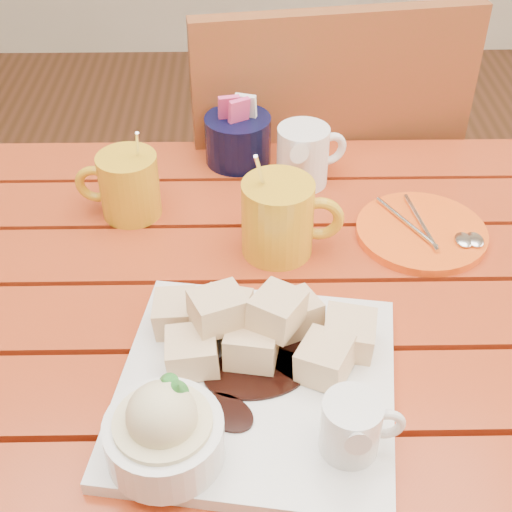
{
  "coord_description": "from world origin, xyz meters",
  "views": [
    {
      "loc": [
        0.01,
        -0.6,
        1.33
      ],
      "look_at": [
        0.02,
        0.02,
        0.82
      ],
      "focal_mm": 50.0,
      "sensor_mm": 36.0,
      "label": 1
    }
  ],
  "objects_px": {
    "table": "(241,376)",
    "coffee_mug_right": "(280,217)",
    "chair_far": "(310,203)",
    "orange_saucer": "(423,232)",
    "coffee_mug_left": "(127,184)",
    "dessert_plate": "(237,385)"
  },
  "relations": [
    {
      "from": "table",
      "to": "coffee_mug_right",
      "type": "bearing_deg",
      "value": 66.78
    },
    {
      "from": "chair_far",
      "to": "orange_saucer",
      "type": "bearing_deg",
      "value": 96.92
    },
    {
      "from": "orange_saucer",
      "to": "chair_far",
      "type": "distance_m",
      "value": 0.46
    },
    {
      "from": "coffee_mug_left",
      "to": "table",
      "type": "bearing_deg",
      "value": -48.53
    },
    {
      "from": "coffee_mug_left",
      "to": "chair_far",
      "type": "bearing_deg",
      "value": 54.62
    },
    {
      "from": "coffee_mug_left",
      "to": "orange_saucer",
      "type": "distance_m",
      "value": 0.4
    },
    {
      "from": "coffee_mug_right",
      "to": "chair_far",
      "type": "distance_m",
      "value": 0.5
    },
    {
      "from": "coffee_mug_right",
      "to": "chair_far",
      "type": "xyz_separation_m",
      "value": [
        0.08,
        0.42,
        -0.27
      ]
    },
    {
      "from": "dessert_plate",
      "to": "orange_saucer",
      "type": "xyz_separation_m",
      "value": [
        0.24,
        0.28,
        -0.03
      ]
    },
    {
      "from": "dessert_plate",
      "to": "orange_saucer",
      "type": "relative_size",
      "value": 1.85
    },
    {
      "from": "coffee_mug_right",
      "to": "chair_far",
      "type": "bearing_deg",
      "value": 81.5
    },
    {
      "from": "dessert_plate",
      "to": "chair_far",
      "type": "distance_m",
      "value": 0.73
    },
    {
      "from": "coffee_mug_left",
      "to": "coffee_mug_right",
      "type": "bearing_deg",
      "value": -17.77
    },
    {
      "from": "table",
      "to": "coffee_mug_left",
      "type": "distance_m",
      "value": 0.3
    },
    {
      "from": "table",
      "to": "chair_far",
      "type": "height_order",
      "value": "chair_far"
    },
    {
      "from": "dessert_plate",
      "to": "orange_saucer",
      "type": "bearing_deg",
      "value": 48.94
    },
    {
      "from": "dessert_plate",
      "to": "orange_saucer",
      "type": "distance_m",
      "value": 0.37
    },
    {
      "from": "table",
      "to": "orange_saucer",
      "type": "distance_m",
      "value": 0.3
    },
    {
      "from": "chair_far",
      "to": "dessert_plate",
      "type": "bearing_deg",
      "value": 69.99
    },
    {
      "from": "orange_saucer",
      "to": "chair_far",
      "type": "bearing_deg",
      "value": 105.56
    },
    {
      "from": "table",
      "to": "coffee_mug_left",
      "type": "bearing_deg",
      "value": 126.27
    },
    {
      "from": "coffee_mug_left",
      "to": "chair_far",
      "type": "xyz_separation_m",
      "value": [
        0.28,
        0.33,
        -0.26
      ]
    }
  ]
}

